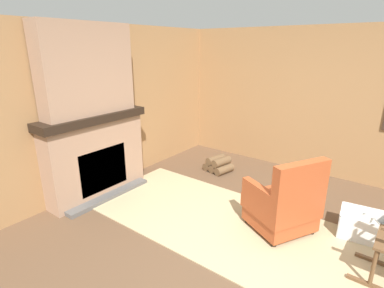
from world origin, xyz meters
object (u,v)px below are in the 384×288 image
Objects in this scene: laundry_basket at (362,225)px; storage_case at (98,108)px; armchair at (283,205)px; firewood_stack at (218,165)px; oil_lamp_vase at (72,110)px.

storage_case reaches higher than laundry_basket.
armchair is 1.92× the size of firewood_stack.
laundry_basket is 3.72m from storage_case.
laundry_basket is at bearing 23.26° from oil_lamp_vase.
oil_lamp_vase reaches higher than storage_case.
storage_case is at bearing -121.12° from firewood_stack.
firewood_stack is 0.94× the size of laundry_basket.
firewood_stack is 2.40× the size of storage_case.
storage_case is (-3.38, -1.05, 1.14)m from laundry_basket.
oil_lamp_vase is (-3.38, -1.45, 1.17)m from laundry_basket.
firewood_stack is at bearing 58.88° from storage_case.
armchair is 2.94m from oil_lamp_vase.
laundry_basket is at bearing -121.33° from armchair.
storage_case reaches higher than firewood_stack.
laundry_basket is (2.37, -0.62, 0.03)m from firewood_stack.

